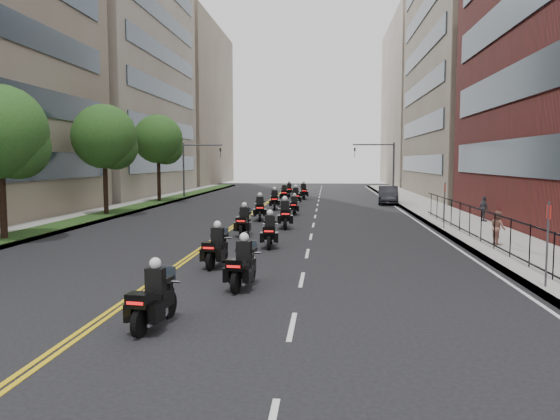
# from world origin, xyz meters

# --- Properties ---
(ground) EXTENTS (160.00, 160.00, 0.00)m
(ground) POSITION_xyz_m (0.00, 0.00, 0.00)
(ground) COLOR black
(ground) RESTS_ON ground
(sidewalk_right) EXTENTS (4.00, 90.00, 0.15)m
(sidewalk_right) POSITION_xyz_m (12.00, 25.00, 0.07)
(sidewalk_right) COLOR gray
(sidewalk_right) RESTS_ON ground
(sidewalk_left) EXTENTS (4.00, 90.00, 0.15)m
(sidewalk_left) POSITION_xyz_m (-12.00, 25.00, 0.07)
(sidewalk_left) COLOR gray
(sidewalk_left) RESTS_ON ground
(grass_strip) EXTENTS (2.00, 90.00, 0.04)m
(grass_strip) POSITION_xyz_m (-11.20, 25.00, 0.17)
(grass_strip) COLOR #1C3A15
(grass_strip) RESTS_ON sidewalk_left
(building_right_tan) EXTENTS (15.11, 28.00, 30.00)m
(building_right_tan) POSITION_xyz_m (21.48, 48.00, 15.00)
(building_right_tan) COLOR #7D6A5B
(building_right_tan) RESTS_ON ground
(building_right_far) EXTENTS (15.00, 28.00, 26.00)m
(building_right_far) POSITION_xyz_m (21.50, 78.00, 13.00)
(building_right_far) COLOR gray
(building_right_far) RESTS_ON ground
(building_left_mid) EXTENTS (16.11, 28.00, 34.00)m
(building_left_mid) POSITION_xyz_m (-21.98, 48.00, 17.00)
(building_left_mid) COLOR gray
(building_left_mid) RESTS_ON ground
(building_left_far) EXTENTS (16.00, 28.00, 26.00)m
(building_left_far) POSITION_xyz_m (-22.00, 78.00, 13.00)
(building_left_far) COLOR #7D6A5B
(building_left_far) RESTS_ON ground
(iron_fence) EXTENTS (0.05, 28.00, 1.50)m
(iron_fence) POSITION_xyz_m (11.00, 12.00, 0.90)
(iron_fence) COLOR black
(iron_fence) RESTS_ON sidewalk_right
(street_trees) EXTENTS (4.40, 38.40, 7.98)m
(street_trees) POSITION_xyz_m (-11.05, 18.61, 5.13)
(street_trees) COLOR black
(street_trees) RESTS_ON ground
(traffic_signal_right) EXTENTS (4.09, 0.20, 5.60)m
(traffic_signal_right) POSITION_xyz_m (9.54, 42.00, 3.70)
(traffic_signal_right) COLOR #3F3F44
(traffic_signal_right) RESTS_ON ground
(traffic_signal_left) EXTENTS (4.09, 0.20, 5.60)m
(traffic_signal_left) POSITION_xyz_m (-9.54, 42.00, 3.70)
(traffic_signal_left) COLOR #3F3F44
(traffic_signal_left) RESTS_ON ground
(motorcycle_0) EXTENTS (0.66, 2.19, 1.62)m
(motorcycle_0) POSITION_xyz_m (0.04, -0.38, 0.64)
(motorcycle_0) COLOR black
(motorcycle_0) RESTS_ON ground
(motorcycle_1) EXTENTS (0.69, 2.26, 1.68)m
(motorcycle_1) POSITION_xyz_m (1.48, 3.68, 0.66)
(motorcycle_1) COLOR black
(motorcycle_1) RESTS_ON ground
(motorcycle_2) EXTENTS (0.64, 2.25, 1.66)m
(motorcycle_2) POSITION_xyz_m (0.02, 6.92, 0.66)
(motorcycle_2) COLOR black
(motorcycle_2) RESTS_ON ground
(motorcycle_3) EXTENTS (0.56, 2.27, 1.67)m
(motorcycle_3) POSITION_xyz_m (1.48, 11.51, 0.66)
(motorcycle_3) COLOR black
(motorcycle_3) RESTS_ON ground
(motorcycle_4) EXTENTS (0.54, 2.32, 1.71)m
(motorcycle_4) POSITION_xyz_m (-0.23, 15.14, 0.68)
(motorcycle_4) COLOR black
(motorcycle_4) RESTS_ON ground
(motorcycle_5) EXTENTS (0.70, 2.47, 1.82)m
(motorcycle_5) POSITION_xyz_m (1.62, 18.42, 0.72)
(motorcycle_5) COLOR black
(motorcycle_5) RESTS_ON ground
(motorcycle_6) EXTENTS (0.70, 2.44, 1.80)m
(motorcycle_6) POSITION_xyz_m (-0.29, 22.31, 0.71)
(motorcycle_6) COLOR black
(motorcycle_6) RESTS_ON ground
(motorcycle_7) EXTENTS (0.48, 2.08, 1.53)m
(motorcycle_7) POSITION_xyz_m (1.70, 26.18, 0.61)
(motorcycle_7) COLOR black
(motorcycle_7) RESTS_ON ground
(motorcycle_8) EXTENTS (0.66, 2.42, 1.79)m
(motorcycle_8) POSITION_xyz_m (-0.09, 30.07, 0.71)
(motorcycle_8) COLOR black
(motorcycle_8) RESTS_ON ground
(motorcycle_9) EXTENTS (0.72, 2.41, 1.78)m
(motorcycle_9) POSITION_xyz_m (1.34, 34.13, 0.70)
(motorcycle_9) COLOR black
(motorcycle_9) RESTS_ON ground
(motorcycle_10) EXTENTS (0.64, 2.45, 1.81)m
(motorcycle_10) POSITION_xyz_m (0.01, 38.41, 0.72)
(motorcycle_10) COLOR black
(motorcycle_10) RESTS_ON ground
(motorcycle_11) EXTENTS (0.71, 2.45, 1.81)m
(motorcycle_11) POSITION_xyz_m (1.68, 41.85, 0.71)
(motorcycle_11) COLOR black
(motorcycle_11) RESTS_ON ground
(motorcycle_12) EXTENTS (0.65, 2.28, 1.68)m
(motorcycle_12) POSITION_xyz_m (-0.01, 45.59, 0.67)
(motorcycle_12) COLOR black
(motorcycle_12) RESTS_ON ground
(parked_sedan) EXTENTS (2.09, 4.93, 1.58)m
(parked_sedan) POSITION_xyz_m (9.40, 36.50, 0.79)
(parked_sedan) COLOR black
(parked_sedan) RESTS_ON ground
(pedestrian_b) EXTENTS (0.66, 0.79, 1.49)m
(pedestrian_b) POSITION_xyz_m (11.53, 12.26, 0.89)
(pedestrian_b) COLOR #956151
(pedestrian_b) RESTS_ON sidewalk_right
(pedestrian_c) EXTENTS (0.61, 0.97, 1.54)m
(pedestrian_c) POSITION_xyz_m (13.50, 21.57, 0.92)
(pedestrian_c) COLOR #43454C
(pedestrian_c) RESTS_ON sidewalk_right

